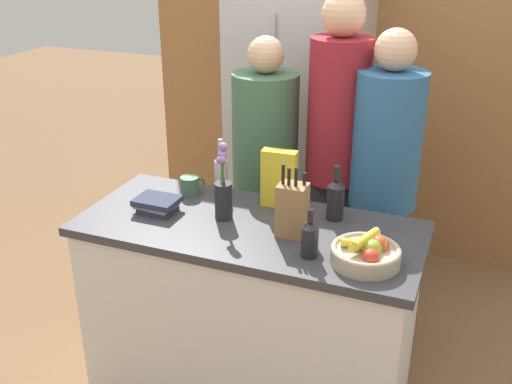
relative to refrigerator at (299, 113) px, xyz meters
name	(u,v)px	position (x,y,z in m)	size (l,w,h in m)	color
kitchen_island	(249,309)	(0.21, -1.34, -0.55)	(1.50, 0.66, 0.89)	silver
back_wall_wood	(348,56)	(0.21, 0.36, 0.31)	(2.70, 0.12, 2.60)	#9E6B3D
refrigerator	(299,113)	(0.00, 0.00, 0.00)	(0.78, 0.62, 1.98)	#B7B7BC
fruit_bowl	(367,252)	(0.75, -1.47, -0.06)	(0.27, 0.27, 0.12)	tan
knife_block	(292,209)	(0.41, -1.36, 0.01)	(0.12, 0.10, 0.31)	olive
flower_vase	(223,192)	(0.08, -1.33, 0.02)	(0.08, 0.08, 0.35)	#232328
cereal_box	(279,179)	(0.27, -1.11, 0.03)	(0.16, 0.07, 0.27)	yellow
coffee_mug	(190,185)	(-0.17, -1.15, -0.06)	(0.10, 0.11, 0.09)	#42664C
book_stack	(157,204)	(-0.23, -1.37, -0.07)	(0.20, 0.15, 0.07)	#2D334C
bottle_oil	(221,173)	(-0.03, -1.10, 0.01)	(0.06, 0.06, 0.28)	#B2BCC1
bottle_vinegar	(310,238)	(0.53, -1.51, -0.03)	(0.07, 0.07, 0.20)	black
bottle_wine	(336,198)	(0.54, -1.15, -0.01)	(0.08, 0.08, 0.25)	black
person_at_sink	(265,168)	(0.04, -0.70, -0.11)	(0.35, 0.35, 1.58)	#383842
person_in_blue	(336,149)	(0.41, -0.66, 0.04)	(0.31, 0.31, 1.80)	#383842
person_in_red_tee	(384,179)	(0.67, -0.73, -0.06)	(0.33, 0.33, 1.66)	#383842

